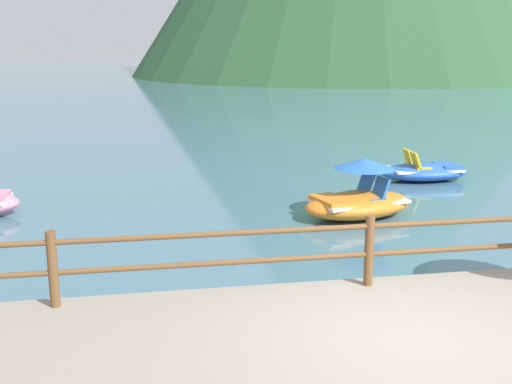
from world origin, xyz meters
TOP-DOWN VIEW (x-y plane):
  - ground_plane at (0.00, 40.00)m, footprint 200.00×200.00m
  - dock_railing at (0.00, 1.55)m, footprint 23.92×0.12m
  - pedal_boat_3 at (4.41, 9.36)m, footprint 2.38×1.31m
  - pedal_boat_4 at (1.47, 6.15)m, footprint 2.65×1.89m

SIDE VIEW (x-z plane):
  - ground_plane at x=0.00m, z-range 0.00..0.00m
  - pedal_boat_3 at x=4.41m, z-range -0.16..0.65m
  - pedal_boat_4 at x=1.47m, z-range -0.21..1.03m
  - dock_railing at x=0.00m, z-range 0.50..1.45m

